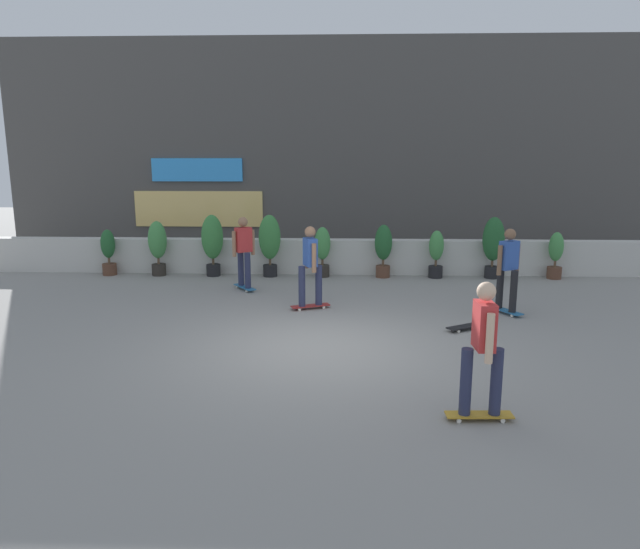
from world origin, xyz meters
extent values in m
plane|color=gray|center=(0.00, 0.00, 0.00)|extent=(48.00, 48.00, 0.00)
cube|color=beige|center=(0.00, 6.00, 0.45)|extent=(18.00, 0.40, 0.90)
cube|color=#4C4947|center=(0.00, 10.00, 3.25)|extent=(20.00, 2.00, 6.50)
cube|color=#3399F2|center=(-4.08, 8.96, 2.60)|extent=(2.80, 0.08, 0.70)
cube|color=#F2CC72|center=(-4.08, 8.97, 1.40)|extent=(4.00, 0.06, 1.10)
cylinder|color=brown|center=(-5.64, 5.55, 0.15)|extent=(0.36, 0.36, 0.30)
cylinder|color=brown|center=(-5.64, 5.55, 0.38)|extent=(0.06, 0.06, 0.15)
ellipsoid|color=#235B2D|center=(-5.64, 5.55, 0.82)|extent=(0.36, 0.36, 0.74)
cylinder|color=#2D2823|center=(-4.34, 5.55, 0.15)|extent=(0.36, 0.36, 0.30)
cylinder|color=brown|center=(-4.34, 5.55, 0.38)|extent=(0.06, 0.06, 0.15)
ellipsoid|color=#428C47|center=(-4.34, 5.55, 0.93)|extent=(0.47, 0.47, 0.96)
cylinder|color=black|center=(-2.92, 5.55, 0.15)|extent=(0.36, 0.36, 0.30)
cylinder|color=brown|center=(-2.92, 5.55, 0.38)|extent=(0.06, 0.06, 0.15)
ellipsoid|color=#387F3D|center=(-2.92, 5.55, 1.01)|extent=(0.55, 0.55, 1.13)
cylinder|color=black|center=(-1.44, 5.55, 0.15)|extent=(0.36, 0.36, 0.30)
cylinder|color=brown|center=(-1.44, 5.55, 0.38)|extent=(0.06, 0.06, 0.15)
ellipsoid|color=#387F3D|center=(-1.44, 5.55, 1.02)|extent=(0.56, 0.56, 1.14)
cylinder|color=#2D2823|center=(-0.10, 5.55, 0.15)|extent=(0.36, 0.36, 0.30)
cylinder|color=brown|center=(-0.10, 5.55, 0.38)|extent=(0.06, 0.06, 0.15)
ellipsoid|color=#428C47|center=(-0.10, 5.55, 0.87)|extent=(0.41, 0.41, 0.83)
cylinder|color=brown|center=(1.45, 5.55, 0.15)|extent=(0.36, 0.36, 0.30)
cylinder|color=brown|center=(1.45, 5.55, 0.38)|extent=(0.06, 0.06, 0.15)
ellipsoid|color=#235B2D|center=(1.45, 5.55, 0.90)|extent=(0.44, 0.44, 0.90)
cylinder|color=black|center=(2.78, 5.55, 0.15)|extent=(0.36, 0.36, 0.30)
cylinder|color=brown|center=(2.78, 5.55, 0.38)|extent=(0.06, 0.06, 0.15)
ellipsoid|color=#428C47|center=(2.78, 5.55, 0.83)|extent=(0.37, 0.37, 0.76)
cylinder|color=black|center=(4.20, 5.55, 0.15)|extent=(0.36, 0.36, 0.30)
cylinder|color=brown|center=(4.20, 5.55, 0.38)|extent=(0.06, 0.06, 0.15)
ellipsoid|color=#235B2D|center=(4.20, 5.55, 1.00)|extent=(0.54, 0.54, 1.10)
cylinder|color=brown|center=(5.77, 5.55, 0.15)|extent=(0.36, 0.36, 0.30)
cylinder|color=brown|center=(5.77, 5.55, 0.38)|extent=(0.06, 0.06, 0.15)
ellipsoid|color=#428C47|center=(5.77, 5.55, 0.82)|extent=(0.36, 0.36, 0.73)
cube|color=#266699|center=(-1.85, 4.01, 0.07)|extent=(0.62, 0.77, 0.02)
cylinder|color=silver|center=(-2.07, 4.17, 0.03)|extent=(0.06, 0.06, 0.06)
cylinder|color=silver|center=(-1.94, 4.27, 0.03)|extent=(0.06, 0.06, 0.06)
cylinder|color=silver|center=(-1.77, 3.75, 0.03)|extent=(0.06, 0.06, 0.06)
cylinder|color=silver|center=(-1.64, 3.84, 0.03)|extent=(0.06, 0.06, 0.06)
cylinder|color=#282D4C|center=(-1.96, 4.16, 0.49)|extent=(0.14, 0.14, 0.82)
cylinder|color=#282D4C|center=(-1.75, 3.86, 0.49)|extent=(0.14, 0.14, 0.82)
cube|color=red|center=(-1.85, 4.01, 1.18)|extent=(0.41, 0.37, 0.56)
sphere|color=#9E7051|center=(-1.85, 4.01, 1.59)|extent=(0.22, 0.22, 0.22)
cylinder|color=#9E7051|center=(-2.05, 3.87, 1.10)|extent=(0.09, 0.09, 0.58)
cylinder|color=#9E7051|center=(-1.66, 4.14, 1.10)|extent=(0.09, 0.09, 0.58)
cube|color=#266699|center=(3.65, 2.16, 0.07)|extent=(0.58, 0.79, 0.02)
cylinder|color=silver|center=(3.86, 1.98, 0.03)|extent=(0.05, 0.06, 0.06)
cylinder|color=silver|center=(3.72, 1.90, 0.03)|extent=(0.05, 0.06, 0.06)
cylinder|color=silver|center=(3.59, 2.43, 0.03)|extent=(0.05, 0.06, 0.06)
cylinder|color=silver|center=(3.45, 2.35, 0.03)|extent=(0.05, 0.06, 0.06)
cylinder|color=black|center=(3.75, 2.01, 0.49)|extent=(0.14, 0.14, 0.82)
cylinder|color=black|center=(3.56, 2.32, 0.49)|extent=(0.14, 0.14, 0.82)
cube|color=#3359B2|center=(3.65, 2.16, 1.18)|extent=(0.41, 0.36, 0.56)
sphere|color=brown|center=(3.65, 2.16, 1.59)|extent=(0.22, 0.22, 0.22)
cylinder|color=brown|center=(3.86, 2.28, 1.10)|extent=(0.09, 0.09, 0.58)
cylinder|color=brown|center=(3.45, 2.04, 1.10)|extent=(0.09, 0.09, 0.58)
cube|color=#BF8C26|center=(2.07, -2.66, 0.07)|extent=(0.81, 0.24, 0.02)
cylinder|color=silver|center=(2.33, -2.57, 0.03)|extent=(0.06, 0.03, 0.06)
cylinder|color=silver|center=(2.34, -2.73, 0.03)|extent=(0.06, 0.03, 0.06)
cylinder|color=silver|center=(1.81, -2.59, 0.03)|extent=(0.06, 0.03, 0.06)
cylinder|color=silver|center=(1.82, -2.75, 0.03)|extent=(0.06, 0.03, 0.06)
cylinder|color=#282D4C|center=(2.25, -2.65, 0.49)|extent=(0.14, 0.14, 0.82)
cylinder|color=#282D4C|center=(1.89, -2.67, 0.49)|extent=(0.14, 0.14, 0.82)
cube|color=red|center=(2.07, -2.66, 1.18)|extent=(0.22, 0.37, 0.56)
sphere|color=beige|center=(2.07, -2.66, 1.59)|extent=(0.22, 0.22, 0.22)
cylinder|color=beige|center=(2.06, -2.42, 1.10)|extent=(0.09, 0.09, 0.58)
cylinder|color=beige|center=(2.08, -2.89, 1.10)|extent=(0.09, 0.09, 0.58)
cube|color=maroon|center=(-0.23, 2.36, 0.07)|extent=(0.82, 0.48, 0.02)
cylinder|color=silver|center=(-0.02, 2.53, 0.03)|extent=(0.06, 0.05, 0.06)
cylinder|color=silver|center=(0.04, 2.39, 0.03)|extent=(0.06, 0.05, 0.06)
cylinder|color=silver|center=(-0.50, 2.34, 0.03)|extent=(0.06, 0.05, 0.06)
cylinder|color=silver|center=(-0.44, 2.19, 0.03)|extent=(0.06, 0.05, 0.06)
cylinder|color=#282D4C|center=(-0.06, 2.43, 0.49)|extent=(0.14, 0.14, 0.82)
cylinder|color=#282D4C|center=(-0.40, 2.30, 0.49)|extent=(0.14, 0.14, 0.82)
cube|color=#3359B2|center=(-0.23, 2.36, 1.18)|extent=(0.32, 0.41, 0.56)
sphere|color=#9E7051|center=(-0.23, 2.36, 1.59)|extent=(0.22, 0.22, 0.22)
cylinder|color=#9E7051|center=(-0.32, 2.58, 1.10)|extent=(0.09, 0.09, 0.58)
cylinder|color=#9E7051|center=(-0.14, 2.15, 1.10)|extent=(0.09, 0.09, 0.58)
cube|color=black|center=(2.67, 1.04, 0.07)|extent=(0.79, 0.58, 0.02)
cylinder|color=silver|center=(2.48, 0.84, 0.03)|extent=(0.06, 0.05, 0.06)
cylinder|color=silver|center=(2.40, 0.97, 0.03)|extent=(0.06, 0.05, 0.06)
cylinder|color=silver|center=(2.93, 1.10, 0.03)|extent=(0.06, 0.05, 0.06)
cylinder|color=silver|center=(2.85, 1.24, 0.03)|extent=(0.06, 0.05, 0.06)
camera|label=1|loc=(0.43, -9.33, 3.16)|focal=33.26mm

